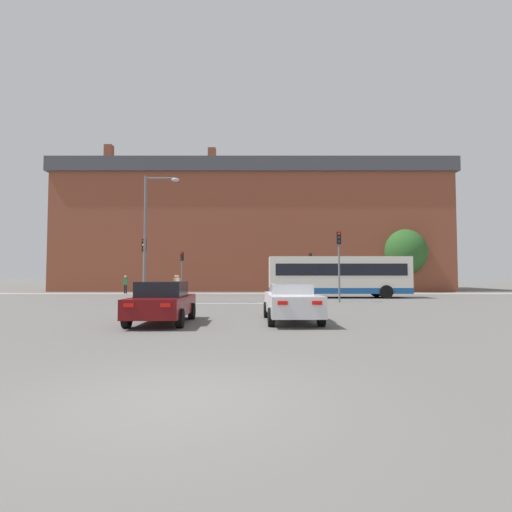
{
  "coord_description": "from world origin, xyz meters",
  "views": [
    {
      "loc": [
        1.06,
        -5.65,
        1.73
      ],
      "look_at": [
        0.92,
        22.97,
        3.12
      ],
      "focal_mm": 28.0,
      "sensor_mm": 36.0,
      "label": 1
    }
  ],
  "objects_px": {
    "car_roadster_right": "(293,302)",
    "traffic_light_far_right": "(312,266)",
    "pedestrian_walking_west": "(128,283)",
    "pedestrian_walking_east": "(178,282)",
    "pedestrian_waiting": "(180,283)",
    "traffic_light_near_left": "(146,260)",
    "bus_crossing_lead": "(340,276)",
    "traffic_light_near_right": "(341,255)",
    "car_saloon_left": "(164,302)",
    "street_lamp_junction": "(153,226)",
    "traffic_light_far_left": "(184,266)"
  },
  "relations": [
    {
      "from": "car_saloon_left",
      "to": "traffic_light_near_right",
      "type": "height_order",
      "value": "traffic_light_near_right"
    },
    {
      "from": "car_roadster_right",
      "to": "pedestrian_walking_west",
      "type": "bearing_deg",
      "value": 119.39
    },
    {
      "from": "traffic_light_far_left",
      "to": "pedestrian_waiting",
      "type": "distance_m",
      "value": 1.8
    },
    {
      "from": "car_roadster_right",
      "to": "traffic_light_far_right",
      "type": "relative_size",
      "value": 1.25
    },
    {
      "from": "pedestrian_waiting",
      "to": "traffic_light_far_left",
      "type": "bearing_deg",
      "value": -30.27
    },
    {
      "from": "traffic_light_far_right",
      "to": "car_roadster_right",
      "type": "bearing_deg",
      "value": -99.68
    },
    {
      "from": "pedestrian_walking_east",
      "to": "pedestrian_waiting",
      "type": "bearing_deg",
      "value": -52.99
    },
    {
      "from": "car_saloon_left",
      "to": "traffic_light_near_right",
      "type": "bearing_deg",
      "value": 51.57
    },
    {
      "from": "car_roadster_right",
      "to": "pedestrian_walking_east",
      "type": "bearing_deg",
      "value": 109.48
    },
    {
      "from": "traffic_light_far_left",
      "to": "pedestrian_walking_east",
      "type": "xyz_separation_m",
      "value": [
        -0.86,
        1.54,
        -1.59
      ]
    },
    {
      "from": "traffic_light_far_left",
      "to": "pedestrian_walking_west",
      "type": "distance_m",
      "value": 5.78
    },
    {
      "from": "car_roadster_right",
      "to": "pedestrian_walking_west",
      "type": "distance_m",
      "value": 26.51
    },
    {
      "from": "car_saloon_left",
      "to": "traffic_light_near_left",
      "type": "relative_size",
      "value": 1.05
    },
    {
      "from": "traffic_light_far_right",
      "to": "pedestrian_waiting",
      "type": "distance_m",
      "value": 12.5
    },
    {
      "from": "pedestrian_waiting",
      "to": "pedestrian_walking_west",
      "type": "relative_size",
      "value": 1.0
    },
    {
      "from": "car_roadster_right",
      "to": "traffic_light_far_right",
      "type": "distance_m",
      "value": 22.24
    },
    {
      "from": "car_saloon_left",
      "to": "pedestrian_walking_east",
      "type": "xyz_separation_m",
      "value": [
        -4.33,
        23.97,
        0.28
      ]
    },
    {
      "from": "car_roadster_right",
      "to": "traffic_light_near_right",
      "type": "height_order",
      "value": "traffic_light_near_right"
    },
    {
      "from": "car_roadster_right",
      "to": "car_saloon_left",
      "type": "bearing_deg",
      "value": -174.83
    },
    {
      "from": "street_lamp_junction",
      "to": "pedestrian_walking_east",
      "type": "relative_size",
      "value": 4.58
    },
    {
      "from": "traffic_light_far_right",
      "to": "pedestrian_walking_west",
      "type": "height_order",
      "value": "traffic_light_far_right"
    },
    {
      "from": "car_saloon_left",
      "to": "pedestrian_waiting",
      "type": "height_order",
      "value": "pedestrian_waiting"
    },
    {
      "from": "bus_crossing_lead",
      "to": "pedestrian_walking_west",
      "type": "xyz_separation_m",
      "value": [
        -18.73,
        6.78,
        -0.68
      ]
    },
    {
      "from": "bus_crossing_lead",
      "to": "traffic_light_near_right",
      "type": "height_order",
      "value": "traffic_light_near_right"
    },
    {
      "from": "traffic_light_near_right",
      "to": "street_lamp_junction",
      "type": "xyz_separation_m",
      "value": [
        -12.1,
        -0.65,
        1.84
      ]
    },
    {
      "from": "car_saloon_left",
      "to": "pedestrian_waiting",
      "type": "bearing_deg",
      "value": 98.96
    },
    {
      "from": "car_saloon_left",
      "to": "pedestrian_walking_west",
      "type": "distance_m",
      "value": 24.94
    },
    {
      "from": "street_lamp_junction",
      "to": "pedestrian_walking_west",
      "type": "xyz_separation_m",
      "value": [
        -5.64,
        12.55,
        -3.86
      ]
    },
    {
      "from": "traffic_light_far_left",
      "to": "pedestrian_walking_west",
      "type": "bearing_deg",
      "value": 171.28
    },
    {
      "from": "pedestrian_waiting",
      "to": "pedestrian_walking_east",
      "type": "height_order",
      "value": "pedestrian_walking_east"
    },
    {
      "from": "car_saloon_left",
      "to": "traffic_light_far_right",
      "type": "bearing_deg",
      "value": 68.62
    },
    {
      "from": "street_lamp_junction",
      "to": "traffic_light_far_left",
      "type": "bearing_deg",
      "value": 90.77
    },
    {
      "from": "car_roadster_right",
      "to": "traffic_light_far_right",
      "type": "bearing_deg",
      "value": 78.66
    },
    {
      "from": "car_saloon_left",
      "to": "pedestrian_walking_west",
      "type": "xyz_separation_m",
      "value": [
        -8.95,
        23.28,
        0.25
      ]
    },
    {
      "from": "car_saloon_left",
      "to": "pedestrian_waiting",
      "type": "xyz_separation_m",
      "value": [
        -3.95,
        23.08,
        0.26
      ]
    },
    {
      "from": "car_saloon_left",
      "to": "bus_crossing_lead",
      "type": "height_order",
      "value": "bus_crossing_lead"
    },
    {
      "from": "traffic_light_near_right",
      "to": "traffic_light_far_left",
      "type": "xyz_separation_m",
      "value": [
        -12.26,
        11.06,
        -0.41
      ]
    },
    {
      "from": "traffic_light_far_right",
      "to": "street_lamp_junction",
      "type": "distance_m",
      "value": 16.74
    },
    {
      "from": "street_lamp_junction",
      "to": "pedestrian_walking_east",
      "type": "height_order",
      "value": "street_lamp_junction"
    },
    {
      "from": "traffic_light_near_right",
      "to": "traffic_light_near_left",
      "type": "relative_size",
      "value": 1.12
    },
    {
      "from": "bus_crossing_lead",
      "to": "pedestrian_walking_east",
      "type": "distance_m",
      "value": 15.98
    },
    {
      "from": "car_saloon_left",
      "to": "pedestrian_walking_west",
      "type": "relative_size",
      "value": 2.48
    },
    {
      "from": "pedestrian_waiting",
      "to": "traffic_light_near_left",
      "type": "bearing_deg",
      "value": -66.25
    },
    {
      "from": "car_roadster_right",
      "to": "traffic_light_far_right",
      "type": "xyz_separation_m",
      "value": [
        3.73,
        21.85,
        1.84
      ]
    },
    {
      "from": "pedestrian_walking_west",
      "to": "bus_crossing_lead",
      "type": "bearing_deg",
      "value": -19.7
    },
    {
      "from": "car_roadster_right",
      "to": "traffic_light_near_left",
      "type": "distance_m",
      "value": 13.71
    },
    {
      "from": "car_roadster_right",
      "to": "bus_crossing_lead",
      "type": "relative_size",
      "value": 0.44
    },
    {
      "from": "traffic_light_near_left",
      "to": "traffic_light_far_left",
      "type": "relative_size",
      "value": 1.05
    },
    {
      "from": "bus_crossing_lead",
      "to": "pedestrian_walking_east",
      "type": "height_order",
      "value": "bus_crossing_lead"
    },
    {
      "from": "car_saloon_left",
      "to": "traffic_light_far_right",
      "type": "height_order",
      "value": "traffic_light_far_right"
    }
  ]
}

